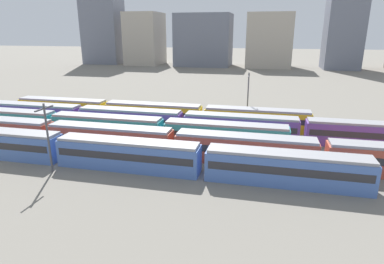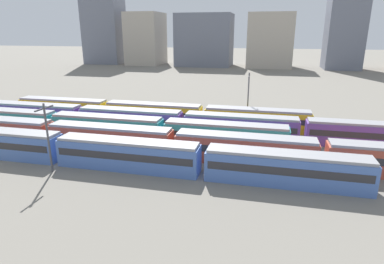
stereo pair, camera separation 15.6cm
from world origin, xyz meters
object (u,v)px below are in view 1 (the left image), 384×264
Objects in this scene: train_track_1 at (174,143)px; train_track_3 at (183,123)px; train_track_4 at (153,113)px; catenary_pole_0 at (48,134)px; train_track_2 at (107,127)px; catenary_pole_3 at (248,96)px; train_track_0 at (128,154)px.

train_track_1 and train_track_3 have the same top height.
train_track_3 is 1.34× the size of train_track_4.
train_track_4 is 6.55× the size of catenary_pole_0.
train_track_1 is at bearing -81.97° from train_track_3.
train_track_4 is (-8.56, 15.60, -0.00)m from train_track_1.
train_track_2 is 5.90× the size of catenary_pole_3.
train_track_3 is at bearing 79.20° from train_track_0.
catenary_pole_3 reaches higher than train_track_3.
train_track_0 is 1.00× the size of train_track_2.
train_track_2 and train_track_4 have the same top height.
train_track_3 is 13.38m from catenary_pole_3.
catenary_pole_0 is at bearing -128.67° from catenary_pole_3.
train_track_2 is at bearing 87.80° from catenary_pole_0.
train_track_1 and train_track_4 have the same top height.
catenary_pole_0 is at bearing -160.73° from train_track_0.
train_track_3 is (11.15, 5.20, 0.00)m from train_track_2.
train_track_2 is at bearing 157.60° from train_track_1.
train_track_1 is 1.00× the size of train_track_3.
catenary_pole_0 reaches higher than train_track_3.
catenary_pole_3 is (8.45, 18.73, 3.37)m from train_track_1.
train_track_1 is 15.77m from catenary_pole_0.
train_track_0 is 0.75× the size of train_track_3.
train_track_3 is 8.77× the size of catenary_pole_0.
train_track_1 is 20.82m from catenary_pole_3.
train_track_3 is at bearing -36.25° from train_track_4.
catenary_pole_0 is (-8.69, -3.04, 2.88)m from train_track_0.
train_track_2 is (-8.18, 10.40, 0.00)m from train_track_0.
train_track_0 is 5.90× the size of catenary_pole_3.
train_track_4 is (-7.09, 5.20, -0.00)m from train_track_3.
catenary_pole_3 is (12.89, 23.93, 3.37)m from train_track_0.
train_track_1 is at bearing -61.25° from train_track_4.
train_track_4 is at bearing 101.19° from train_track_0.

